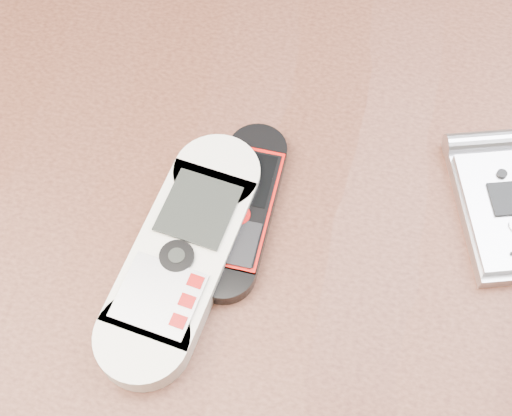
# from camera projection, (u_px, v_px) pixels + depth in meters

# --- Properties ---
(table) EXTENTS (1.20, 0.80, 0.75)m
(table) POSITION_uv_depth(u_px,v_px,m) (250.00, 277.00, 0.56)
(table) COLOR black
(table) RESTS_ON ground
(nokia_white) EXTENTS (0.08, 0.18, 0.02)m
(nokia_white) POSITION_uv_depth(u_px,v_px,m) (182.00, 253.00, 0.44)
(nokia_white) COLOR silver
(nokia_white) RESTS_ON table
(nokia_black_red) EXTENTS (0.05, 0.13, 0.01)m
(nokia_black_red) POSITION_uv_depth(u_px,v_px,m) (242.00, 209.00, 0.46)
(nokia_black_red) COLOR black
(nokia_black_red) RESTS_ON table
(motorola_razr) EXTENTS (0.09, 0.12, 0.02)m
(motorola_razr) POSITION_uv_depth(u_px,v_px,m) (507.00, 208.00, 0.46)
(motorola_razr) COLOR #B9B9BE
(motorola_razr) RESTS_ON table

